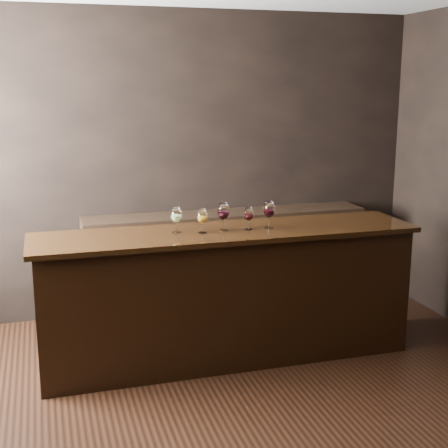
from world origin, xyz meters
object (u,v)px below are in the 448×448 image
object	(u,v)px
back_bar_shelf	(226,262)
glass_red_a	(223,212)
bar_counter	(227,297)
glass_white	(176,215)
glass_red_b	(249,215)
glass_red_c	(269,210)
glass_amber	(202,217)

from	to	relation	value
back_bar_shelf	glass_red_a	xyz separation A→B (m)	(-0.33, -1.03, 0.70)
bar_counter	glass_white	distance (m)	0.77
bar_counter	glass_red_b	size ratio (longest dim) A/B	16.71
bar_counter	glass_white	bearing A→B (deg)	174.78
glass_red_c	glass_amber	bearing A→B (deg)	-178.67
glass_white	glass_red_c	xyz separation A→B (m)	(0.72, -0.06, 0.01)
back_bar_shelf	glass_red_b	distance (m)	1.25
back_bar_shelf	glass_red_a	bearing A→B (deg)	-107.92
back_bar_shelf	glass_amber	bearing A→B (deg)	-115.61
glass_white	glass_red_b	bearing A→B (deg)	-5.74
glass_amber	glass_red_c	bearing A→B (deg)	1.33
glass_white	glass_red_a	world-z (taller)	glass_red_a
glass_amber	glass_red_c	size ratio (longest dim) A/B	0.87
glass_amber	glass_red_a	world-z (taller)	glass_red_a
bar_counter	glass_amber	size ratio (longest dim) A/B	15.69
glass_white	glass_red_a	size ratio (longest dim) A/B	0.91
back_bar_shelf	glass_white	world-z (taller)	glass_white
bar_counter	glass_amber	bearing A→B (deg)	-170.86
bar_counter	glass_red_c	size ratio (longest dim) A/B	13.67
bar_counter	glass_red_a	world-z (taller)	glass_red_a
glass_white	glass_red_c	world-z (taller)	glass_red_c
back_bar_shelf	glass_amber	world-z (taller)	glass_amber
bar_counter	back_bar_shelf	world-z (taller)	bar_counter
back_bar_shelf	glass_white	bearing A→B (deg)	-124.86
back_bar_shelf	glass_amber	size ratio (longest dim) A/B	14.62
glass_red_a	glass_red_b	xyz separation A→B (m)	(0.20, -0.02, -0.03)
back_bar_shelf	glass_red_c	xyz separation A→B (m)	(0.03, -1.05, 0.70)
glass_white	glass_amber	distance (m)	0.19
glass_red_b	glass_amber	bearing A→B (deg)	-178.14
glass_white	glass_red_b	xyz separation A→B (m)	(0.55, -0.06, -0.02)
glass_white	glass_amber	xyz separation A→B (m)	(0.18, -0.07, -0.01)
glass_red_a	glass_red_b	size ratio (longest dim) A/B	1.25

